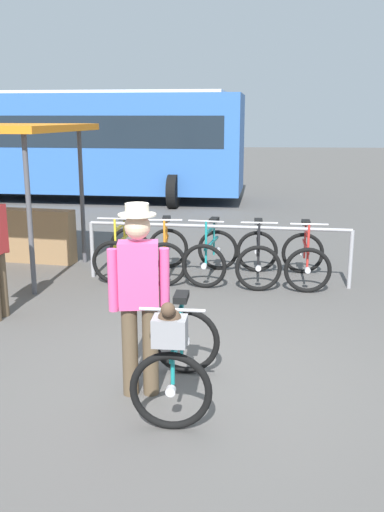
# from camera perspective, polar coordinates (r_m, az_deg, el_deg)

# --- Properties ---
(ground_plane) EXTENTS (80.00, 80.00, 0.00)m
(ground_plane) POSITION_cam_1_polar(r_m,az_deg,el_deg) (5.54, -0.15, -12.10)
(ground_plane) COLOR #514F4C
(bike_rack_rail) EXTENTS (3.89, 0.42, 0.88)m
(bike_rack_rail) POSITION_cam_1_polar(r_m,az_deg,el_deg) (8.37, 2.53, 1.87)
(bike_rack_rail) COLOR #99999E
(bike_rack_rail) RESTS_ON ground
(racked_bike_yellow) EXTENTS (0.72, 1.15, 0.98)m
(racked_bike_yellow) POSITION_cam_1_polar(r_m,az_deg,el_deg) (8.90, -7.03, 0.41)
(racked_bike_yellow) COLOR black
(racked_bike_yellow) RESTS_ON ground
(racked_bike_orange) EXTENTS (0.72, 1.12, 0.97)m
(racked_bike_orange) POSITION_cam_1_polar(r_m,az_deg,el_deg) (8.73, -2.61, 0.25)
(racked_bike_orange) COLOR black
(racked_bike_orange) RESTS_ON ground
(racked_bike_teal) EXTENTS (0.84, 1.21, 0.98)m
(racked_bike_teal) POSITION_cam_1_polar(r_m,az_deg,el_deg) (8.62, 1.95, 0.08)
(racked_bike_teal) COLOR black
(racked_bike_teal) RESTS_ON ground
(racked_bike_black) EXTENTS (0.69, 1.13, 0.98)m
(racked_bike_black) POSITION_cam_1_polar(r_m,az_deg,el_deg) (8.57, 6.60, -0.10)
(racked_bike_black) COLOR black
(racked_bike_black) RESTS_ON ground
(racked_bike_red) EXTENTS (0.72, 1.15, 0.98)m
(racked_bike_red) POSITION_cam_1_polar(r_m,az_deg,el_deg) (8.57, 11.28, -0.28)
(racked_bike_red) COLOR black
(racked_bike_red) RESTS_ON ground
(featured_bicycle) EXTENTS (0.70, 1.22, 1.09)m
(featured_bicycle) POSITION_cam_1_polar(r_m,az_deg,el_deg) (4.87, -1.52, -9.67)
(featured_bicycle) COLOR black
(featured_bicycle) RESTS_ON ground
(person_with_featured_bike) EXTENTS (0.53, 0.32, 1.72)m
(person_with_featured_bike) POSITION_cam_1_polar(r_m,az_deg,el_deg) (4.92, -5.34, -3.70)
(person_with_featured_bike) COLOR brown
(person_with_featured_bike) RESTS_ON ground
(bus_distant) EXTENTS (10.15, 3.88, 3.08)m
(bus_distant) POSITION_cam_1_polar(r_m,az_deg,el_deg) (17.20, -12.18, 11.34)
(bus_distant) COLOR #3366B7
(bus_distant) RESTS_ON ground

